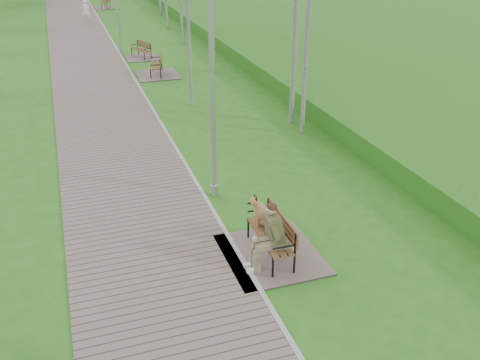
% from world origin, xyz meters
% --- Properties ---
extents(ground, '(120.00, 120.00, 0.00)m').
position_xyz_m(ground, '(0.00, 0.00, 0.00)').
color(ground, '#276A15').
rests_on(ground, ground).
extents(walkway, '(3.50, 67.00, 0.04)m').
position_xyz_m(walkway, '(-1.75, 21.50, 0.02)').
color(walkway, '#72615C').
rests_on(walkway, ground).
extents(kerb, '(0.10, 67.00, 0.05)m').
position_xyz_m(kerb, '(0.00, 21.50, 0.03)').
color(kerb, '#999993').
rests_on(kerb, ground).
extents(embankment, '(14.00, 70.00, 1.60)m').
position_xyz_m(embankment, '(12.00, 20.00, 0.00)').
color(embankment, '#3D8029').
rests_on(embankment, ground).
extents(bench_main, '(1.97, 2.19, 1.72)m').
position_xyz_m(bench_main, '(0.56, -2.40, 0.49)').
color(bench_main, '#72615C').
rests_on(bench_main, ground).
extents(bench_second, '(1.86, 2.06, 1.14)m').
position_xyz_m(bench_second, '(1.06, 12.69, 0.21)').
color(bench_second, '#72615C').
rests_on(bench_second, ground).
extents(bench_third, '(1.64, 1.82, 1.00)m').
position_xyz_m(bench_third, '(0.95, 16.25, 0.18)').
color(bench_third, '#72615C').
rests_on(bench_third, ground).
extents(bench_far, '(1.79, 1.98, 1.10)m').
position_xyz_m(bench_far, '(1.02, 33.70, 0.20)').
color(bench_far, '#72615C').
rests_on(bench_far, ground).
extents(lamp_post_near, '(0.21, 0.21, 5.36)m').
position_xyz_m(lamp_post_near, '(0.27, 0.64, 2.50)').
color(lamp_post_near, '#9FA2A7').
rests_on(lamp_post_near, ground).
extents(lamp_post_second, '(0.18, 0.18, 4.61)m').
position_xyz_m(lamp_post_second, '(0.11, 17.68, 2.15)').
color(lamp_post_second, '#9FA2A7').
rests_on(lamp_post_second, ground).
extents(pedestrian_near, '(0.65, 0.51, 1.57)m').
position_xyz_m(pedestrian_near, '(-0.91, 27.34, 0.79)').
color(pedestrian_near, white).
rests_on(pedestrian_near, ground).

